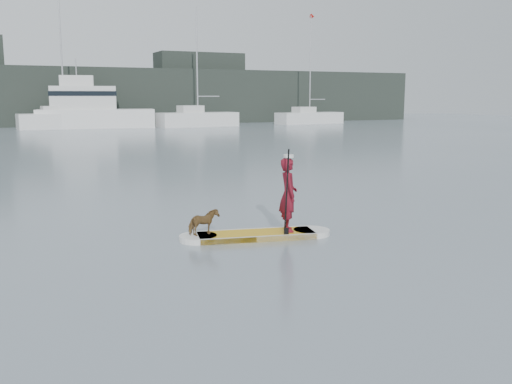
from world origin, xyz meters
name	(u,v)px	position (x,y,z in m)	size (l,w,h in m)	color
ground	(234,241)	(0.00, 0.00, 0.00)	(140.00, 140.00, 0.00)	slate
paddleboard	(256,235)	(0.54, 0.06, 0.06)	(3.24, 1.33, 0.12)	gold
paddler	(288,195)	(1.24, -0.09, 0.92)	(0.58, 0.38, 1.59)	maroon
white_cap	(289,156)	(1.24, -0.09, 1.75)	(0.22, 0.22, 0.07)	silver
dog	(204,222)	(-0.56, 0.30, 0.39)	(0.29, 0.65, 0.55)	#52381C
paddle	(287,203)	(1.05, -0.37, 0.80)	(0.10, 0.30, 2.00)	black
sailboat_d	(64,119)	(1.72, 46.24, 0.89)	(8.62, 3.21, 12.46)	white
sailboat_e	(197,118)	(14.31, 44.22, 0.83)	(8.24, 3.30, 11.66)	white
sailboat_f	(309,117)	(27.49, 44.62, 0.80)	(8.10, 3.34, 11.78)	white
motor_yacht_a	(91,109)	(4.18, 46.12, 1.84)	(11.33, 5.21, 6.55)	white
shore_mass	(38,96)	(0.00, 53.00, 3.00)	(90.00, 6.00, 6.00)	#202823
shore_building_east	(200,88)	(18.00, 54.00, 4.00)	(10.00, 4.00, 8.00)	#202823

